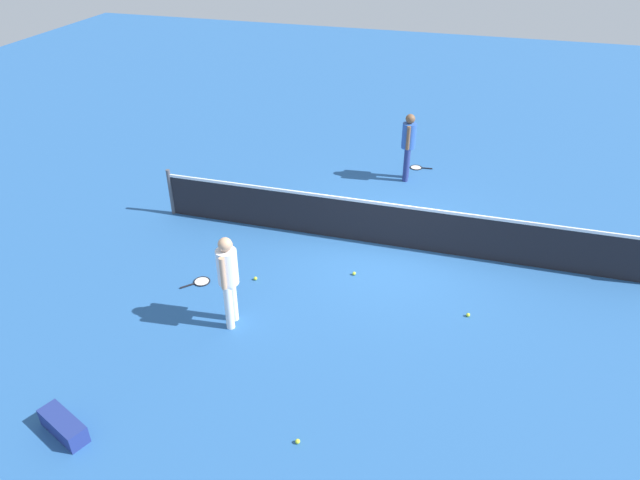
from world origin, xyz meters
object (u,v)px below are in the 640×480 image
object	(u,v)px
tennis_ball_midcourt	(354,273)
equipment_bag	(62,424)
tennis_ball_near_player	(298,441)
tennis_ball_by_net	(255,278)
tennis_ball_baseline	(468,315)
tennis_racket_near_player	(200,282)
player_far_side	(408,142)
player_near_side	(228,275)
tennis_racket_far_player	(417,168)

from	to	relation	value
tennis_ball_midcourt	equipment_bag	world-z (taller)	equipment_bag
tennis_ball_near_player	tennis_ball_by_net	distance (m)	3.86
tennis_ball_by_net	tennis_ball_baseline	bearing A→B (deg)	0.10
tennis_racket_near_player	equipment_bag	size ratio (longest dim) A/B	0.64
player_far_side	tennis_racket_near_player	size ratio (longest dim) A/B	3.14
player_near_side	tennis_ball_midcourt	xyz separation A→B (m)	(1.66, 1.96, -0.98)
player_near_side	tennis_racket_near_player	xyz separation A→B (m)	(-1.06, 0.92, -1.00)
tennis_racket_far_player	tennis_ball_midcourt	bearing A→B (deg)	-95.25
player_near_side	tennis_ball_by_net	size ratio (longest dim) A/B	25.76
tennis_ball_near_player	tennis_racket_far_player	bearing A→B (deg)	88.08
tennis_ball_near_player	equipment_bag	size ratio (longest dim) A/B	0.08
player_far_side	tennis_racket_near_player	bearing A→B (deg)	-118.69
tennis_racket_near_player	tennis_ball_by_net	distance (m)	1.03
player_far_side	tennis_racket_near_player	distance (m)	6.34
tennis_racket_far_player	tennis_ball_near_player	size ratio (longest dim) A/B	9.01
tennis_racket_near_player	tennis_ball_baseline	xyz separation A→B (m)	(4.90, 0.37, 0.02)
tennis_racket_far_player	player_far_side	bearing A→B (deg)	-104.62
tennis_ball_by_net	tennis_ball_baseline	distance (m)	3.94
tennis_ball_by_net	tennis_ball_baseline	size ratio (longest dim) A/B	1.00
equipment_bag	tennis_ball_midcourt	bearing A→B (deg)	57.88
tennis_racket_near_player	tennis_ball_baseline	bearing A→B (deg)	4.30
player_far_side	tennis_ball_near_player	world-z (taller)	player_far_side
tennis_ball_midcourt	equipment_bag	xyz separation A→B (m)	(-2.97, -4.73, 0.11)
player_far_side	equipment_bag	bearing A→B (deg)	-109.51
player_far_side	tennis_ball_midcourt	world-z (taller)	player_far_side
player_near_side	tennis_ball_near_player	size ratio (longest dim) A/B	25.76
tennis_ball_near_player	tennis_ball_by_net	size ratio (longest dim) A/B	1.00
tennis_ball_near_player	tennis_ball_baseline	xyz separation A→B (m)	(2.01, 3.36, 0.00)
tennis_ball_by_net	equipment_bag	world-z (taller)	equipment_bag
tennis_ball_baseline	equipment_bag	xyz separation A→B (m)	(-5.15, -4.06, 0.11)
player_near_side	tennis_ball_midcourt	size ratio (longest dim) A/B	25.76
tennis_racket_far_player	equipment_bag	bearing A→B (deg)	-109.15
tennis_racket_near_player	tennis_ball_near_player	world-z (taller)	tennis_ball_near_player
tennis_ball_near_player	tennis_ball_by_net	xyz separation A→B (m)	(-1.92, 3.35, 0.00)
player_near_side	tennis_ball_midcourt	bearing A→B (deg)	49.68
tennis_racket_near_player	tennis_ball_near_player	size ratio (longest dim) A/B	8.20
tennis_racket_far_player	tennis_ball_by_net	distance (m)	6.28
tennis_ball_near_player	tennis_ball_by_net	world-z (taller)	same
tennis_racket_far_player	tennis_ball_by_net	xyz separation A→B (m)	(-2.23, -5.87, 0.02)
equipment_bag	player_near_side	bearing A→B (deg)	64.75
tennis_ball_by_net	tennis_ball_baseline	world-z (taller)	same
tennis_racket_far_player	tennis_ball_near_player	xyz separation A→B (m)	(-0.31, -9.22, 0.02)
tennis_racket_far_player	tennis_ball_near_player	bearing A→B (deg)	-91.92
tennis_racket_near_player	tennis_ball_by_net	bearing A→B (deg)	20.51
player_far_side	tennis_racket_near_player	world-z (taller)	player_far_side
tennis_racket_near_player	tennis_racket_far_player	size ratio (longest dim) A/B	0.91
player_near_side	equipment_bag	bearing A→B (deg)	-115.25
tennis_racket_near_player	tennis_ball_by_net	world-z (taller)	tennis_ball_by_net
tennis_ball_near_player	tennis_ball_midcourt	size ratio (longest dim) A/B	1.00
tennis_ball_by_net	player_far_side	bearing A→B (deg)	68.33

